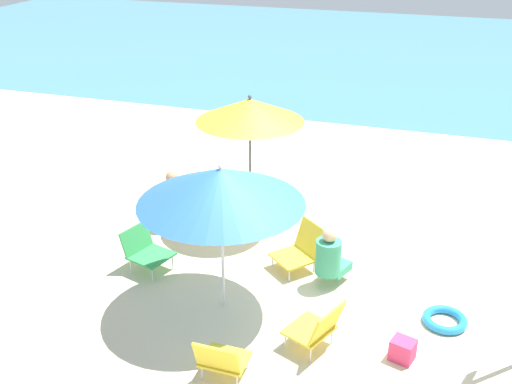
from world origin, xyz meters
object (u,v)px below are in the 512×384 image
Objects in this scene: beach_chair_c at (301,249)px; person_a at (176,200)px; umbrella_blue at (221,186)px; umbrella_yellow at (250,110)px; beach_chair_b at (317,327)px; beach_chair_a at (221,359)px; person_b at (330,257)px; swim_ring at (445,320)px; beach_chair_d at (145,249)px; beach_bag at (403,350)px.

person_a reaches higher than beach_chair_c.
umbrella_blue is 2.49× the size of beach_chair_c.
umbrella_yellow is 3.52m from beach_chair_b.
person_b is (0.70, 2.15, 0.13)m from beach_chair_a.
person_b is at bearing 165.13° from swim_ring.
beach_chair_c is at bearing 78.75° from person_b.
umbrella_yellow is 2.63× the size of beach_chair_c.
beach_chair_d is at bearing 46.15° from beach_chair_a.
swim_ring is (2.66, 0.47, -1.60)m from umbrella_blue.
umbrella_yellow is 3.91m from beach_chair_a.
beach_bag is (0.94, 0.14, -0.19)m from beach_chair_b.
umbrella_yellow is 2.50m from beach_chair_d.
umbrella_blue is 1.90m from person_b.
beach_bag is (3.66, -2.04, -0.35)m from person_a.
person_b is at bearing -6.08° from person_a.
beach_chair_a is at bearing -70.30° from umbrella_blue.
umbrella_blue is at bearing 9.99° from beach_chair_c.
beach_chair_b is at bearing 60.99° from beach_chair_c.
umbrella_yellow is at bearing 37.63° from person_a.
person_a is 4.28m from swim_ring.
umbrella_blue is at bearing -80.11° from umbrella_yellow.
swim_ring is 2.13× the size of beach_bag.
person_a is at bearing 129.76° from umbrella_blue.
beach_bag is (2.24, -0.34, -1.53)m from umbrella_blue.
person_b is (1.54, -1.33, -1.44)m from umbrella_yellow.
beach_chair_a is at bearing -141.56° from swim_ring.
swim_ring is at bearing 10.09° from umbrella_blue.
person_a is 1.75× the size of swim_ring.
beach_chair_d is at bearing -73.82° from person_a.
umbrella_blue reaches higher than swim_ring.
umbrella_blue is 2.27× the size of person_b.
beach_chair_c reaches higher than beach_chair_a.
swim_ring is at bearing 111.46° from beach_chair_c.
beach_chair_d is 1.25m from person_a.
umbrella_blue is at bearing -2.84° from beach_chair_d.
beach_chair_a is 0.61× the size of person_a.
beach_chair_a is at bearing -152.32° from beach_bag.
umbrella_blue is 1.93m from beach_chair_a.
umbrella_blue is 3.69× the size of swim_ring.
person_b is (1.16, 0.87, -1.23)m from umbrella_blue.
beach_chair_d is 0.81× the size of person_b.
umbrella_yellow is 4.04m from beach_bag.
person_a is (-1.03, -0.50, -1.37)m from umbrella_yellow.
beach_chair_a is 2.25× the size of beach_bag.
beach_bag is at bearing -17.42° from person_a.
beach_chair_c reaches higher than swim_ring.
swim_ring is 0.92m from beach_bag.
umbrella_blue reaches higher than beach_chair_b.
umbrella_yellow is 2.96× the size of beach_chair_d.
beach_chair_c reaches higher than beach_bag.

